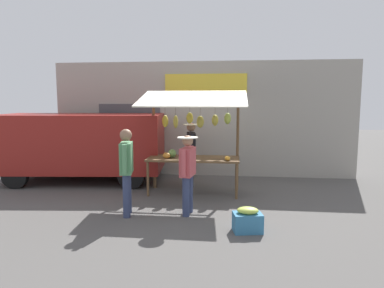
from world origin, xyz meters
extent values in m
plane|color=#514F4C|center=(0.00, 0.00, 0.00)|extent=(40.00, 40.00, 0.00)
cube|color=#9E998E|center=(0.00, -2.20, 1.70)|extent=(9.00, 0.25, 3.40)
cube|color=yellow|center=(-0.13, -2.06, 2.75)|extent=(2.40, 0.06, 0.56)
cube|color=#47474C|center=(2.20, -2.07, 1.10)|extent=(1.90, 0.04, 2.10)
cube|color=brown|center=(0.00, 0.00, 0.85)|extent=(2.20, 0.90, 0.05)
cylinder|color=brown|center=(1.04, 0.39, 0.41)|extent=(0.06, 0.06, 0.83)
cylinder|color=brown|center=(-1.04, 0.39, 0.41)|extent=(0.06, 0.06, 0.83)
cylinder|color=brown|center=(1.04, -0.39, 0.41)|extent=(0.06, 0.06, 0.83)
cylinder|color=brown|center=(-1.04, -0.39, 0.41)|extent=(0.06, 0.06, 0.83)
cylinder|color=brown|center=(1.06, -0.40, 1.18)|extent=(0.07, 0.07, 2.35)
cylinder|color=brown|center=(-1.06, -0.40, 1.18)|extent=(0.07, 0.07, 2.35)
cylinder|color=brown|center=(0.00, -0.40, 2.15)|extent=(2.12, 0.06, 0.06)
cube|color=beige|center=(0.00, 0.15, 2.30)|extent=(2.50, 1.46, 0.39)
cylinder|color=brown|center=(-0.81, -0.38, 2.05)|extent=(0.01, 0.01, 0.20)
ellipsoid|color=#B2CC4C|center=(-0.81, -0.38, 1.81)|extent=(0.21, 0.24, 0.28)
cylinder|color=brown|center=(-0.49, -0.42, 2.03)|extent=(0.01, 0.01, 0.24)
ellipsoid|color=gold|center=(-0.49, -0.42, 1.77)|extent=(0.23, 0.24, 0.28)
cylinder|color=brown|center=(-0.13, -0.36, 2.01)|extent=(0.01, 0.01, 0.27)
ellipsoid|color=gold|center=(-0.13, -0.36, 1.73)|extent=(0.20, 0.17, 0.30)
cylinder|color=brown|center=(0.13, -0.35, 2.05)|extent=(0.01, 0.01, 0.19)
ellipsoid|color=yellow|center=(0.13, -0.35, 1.82)|extent=(0.17, 0.14, 0.28)
cylinder|color=brown|center=(0.49, -0.35, 2.02)|extent=(0.01, 0.01, 0.26)
ellipsoid|color=gold|center=(0.49, -0.35, 1.73)|extent=(0.12, 0.15, 0.33)
cylinder|color=brown|center=(0.77, -0.40, 2.02)|extent=(0.01, 0.01, 0.27)
ellipsoid|color=yellow|center=(0.77, -0.40, 1.73)|extent=(0.21, 0.22, 0.30)
sphere|color=#729E4C|center=(0.52, 0.03, 0.98)|extent=(0.20, 0.20, 0.20)
ellipsoid|color=orange|center=(0.63, 0.18, 0.95)|extent=(0.26, 0.24, 0.14)
ellipsoid|color=gold|center=(-0.83, 0.30, 0.93)|extent=(0.16, 0.20, 0.10)
cylinder|color=#4C4C51|center=(0.17, -0.89, 0.41)|extent=(0.14, 0.14, 0.83)
cylinder|color=#4C4C51|center=(0.13, -0.61, 0.41)|extent=(0.14, 0.14, 0.83)
cube|color=black|center=(0.15, -0.75, 1.12)|extent=(0.29, 0.53, 0.59)
cylinder|color=black|center=(0.19, -1.06, 1.15)|extent=(0.09, 0.09, 0.54)
cylinder|color=black|center=(0.10, -0.44, 1.15)|extent=(0.09, 0.09, 0.54)
sphere|color=#A87A5B|center=(0.15, -0.75, 1.56)|extent=(0.23, 0.23, 0.23)
cylinder|color=beige|center=(0.15, -0.75, 1.63)|extent=(0.43, 0.43, 0.02)
cylinder|color=navy|center=(1.08, 1.92, 0.42)|extent=(0.14, 0.14, 0.85)
cylinder|color=navy|center=(1.14, 1.65, 0.42)|extent=(0.14, 0.14, 0.85)
cube|color=#518C5B|center=(1.11, 1.79, 1.15)|extent=(0.32, 0.54, 0.60)
cylinder|color=#518C5B|center=(1.05, 2.10, 1.17)|extent=(0.09, 0.09, 0.55)
cylinder|color=#518C5B|center=(1.17, 1.48, 1.17)|extent=(0.09, 0.09, 0.55)
sphere|color=#8C664C|center=(1.11, 1.79, 1.59)|extent=(0.23, 0.23, 0.23)
cylinder|color=navy|center=(-0.05, 1.72, 0.39)|extent=(0.14, 0.14, 0.78)
cylinder|color=navy|center=(-0.08, 1.46, 0.39)|extent=(0.14, 0.14, 0.78)
cube|color=#BF4C51|center=(-0.07, 1.59, 1.06)|extent=(0.29, 0.50, 0.55)
cylinder|color=#BF4C51|center=(-0.02, 1.89, 1.08)|extent=(0.09, 0.09, 0.51)
cylinder|color=#BF4C51|center=(-0.11, 1.30, 1.08)|extent=(0.09, 0.09, 0.51)
sphere|color=#A87A5B|center=(-0.07, 1.59, 1.47)|extent=(0.22, 0.22, 0.22)
cylinder|color=beige|center=(-0.07, 1.59, 1.54)|extent=(0.41, 0.41, 0.02)
cube|color=maroon|center=(3.21, -0.91, 1.10)|extent=(4.57, 2.30, 1.55)
cube|color=black|center=(4.52, -0.77, 1.38)|extent=(1.59, 1.95, 0.68)
cylinder|color=black|center=(4.61, 0.08, 0.33)|extent=(0.68, 0.25, 0.66)
cylinder|color=black|center=(4.79, -1.58, 0.33)|extent=(0.68, 0.25, 0.66)
cylinder|color=black|center=(1.64, -0.23, 0.33)|extent=(0.68, 0.25, 0.66)
cylinder|color=black|center=(1.81, -1.89, 0.33)|extent=(0.68, 0.25, 0.66)
cube|color=teal|center=(-1.21, 2.41, 0.16)|extent=(0.54, 0.42, 0.33)
ellipsoid|color=#B2CC4C|center=(-1.21, 2.41, 0.38)|extent=(0.37, 0.26, 0.12)
camera|label=1|loc=(-0.94, 8.27, 2.25)|focal=32.63mm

